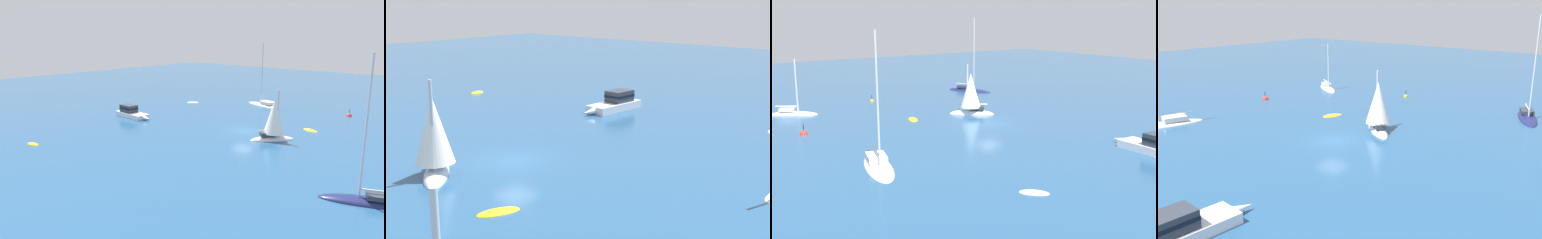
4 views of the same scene
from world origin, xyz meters
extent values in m
plane|color=navy|center=(0.00, 0.00, 0.00)|extent=(160.00, 160.00, 0.00)
ellipsoid|color=yellow|center=(-6.52, -5.73, 0.00)|extent=(2.51, 1.75, 0.33)
cube|color=white|center=(16.90, 4.48, 0.34)|extent=(5.73, 2.41, 0.69)
cone|color=white|center=(13.44, 4.67, 0.34)|extent=(1.44, 0.76, 0.69)
cube|color=#2D333D|center=(17.69, 4.44, 1.22)|extent=(2.50, 1.81, 1.07)
cube|color=black|center=(17.69, 4.44, 1.27)|extent=(2.54, 1.86, 0.24)
ellipsoid|color=white|center=(-5.10, 1.49, 0.00)|extent=(4.55, 4.96, 1.05)
cube|color=#2D333D|center=(-4.69, 1.97, 0.74)|extent=(1.81, 1.87, 0.43)
cylinder|color=silver|center=(-5.45, 1.09, 3.23)|extent=(0.20, 0.20, 5.41)
cylinder|color=silver|center=(-4.67, 1.99, 1.21)|extent=(1.67, 1.91, 0.16)
cone|color=white|center=(-5.19, 1.39, 2.85)|extent=(3.36, 3.36, 4.06)
ellipsoid|color=silver|center=(-17.04, -15.92, 0.00)|extent=(4.26, 5.64, 0.87)
cube|color=silver|center=(-17.40, -16.50, 0.61)|extent=(1.78, 2.00, 0.36)
cylinder|color=silver|center=(-16.74, -15.43, 3.50)|extent=(0.20, 0.20, 6.13)
cylinder|color=silver|center=(-17.42, -16.53, 1.04)|extent=(1.49, 2.27, 0.16)
ellipsoid|color=#191E4C|center=(-19.08, 11.49, 0.00)|extent=(7.40, 4.57, 0.86)
cube|color=#2D333D|center=(-19.88, 11.15, 0.61)|extent=(2.51, 2.05, 0.36)
cylinder|color=silver|center=(-18.41, 11.78, 5.74)|extent=(0.17, 0.17, 10.61)
cylinder|color=silver|center=(-19.91, 11.13, 1.04)|extent=(3.06, 1.41, 0.13)
ellipsoid|color=silver|center=(7.04, -16.59, 0.00)|extent=(7.68, 4.07, 0.73)
cube|color=white|center=(6.19, -16.34, 0.60)|extent=(2.54, 2.02, 0.47)
cylinder|color=silver|center=(6.15, -16.32, 1.09)|extent=(3.23, 1.06, 0.13)
sphere|color=orange|center=(-19.93, -4.47, 0.00)|extent=(0.58, 0.58, 0.58)
cylinder|color=black|center=(-19.93, -4.47, 0.56)|extent=(0.08, 0.08, 0.54)
sphere|color=red|center=(-7.09, -17.88, 0.00)|extent=(0.81, 0.81, 0.81)
cylinder|color=black|center=(-7.09, -17.88, 0.70)|extent=(0.08, 0.08, 0.59)
camera|label=1|loc=(-26.58, 39.67, 12.43)|focal=35.38mm
camera|label=2|loc=(-23.40, -25.39, 10.85)|focal=50.94mm
camera|label=3|loc=(39.96, -32.09, 11.82)|focal=45.13mm
camera|label=4|loc=(26.74, 23.78, 12.25)|focal=38.72mm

